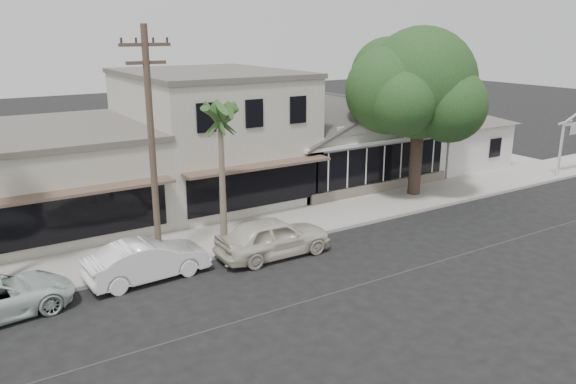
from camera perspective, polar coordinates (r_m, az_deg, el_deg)
ground at (r=22.67m, az=14.14°, el=-7.17°), size 140.00×140.00×0.00m
sidewalk_north at (r=23.81m, az=-11.86°, el=-5.68°), size 90.00×3.50×0.15m
corner_shop at (r=34.10m, az=5.22°, el=5.64°), size 10.40×8.60×5.10m
side_cottage at (r=39.10m, az=15.70°, el=4.78°), size 6.00×6.00×3.00m
row_building_near at (r=30.80m, az=-7.94°, el=5.62°), size 8.00×10.00×6.50m
row_building_midnear at (r=28.64m, az=-24.44°, el=1.17°), size 10.00×10.00×4.20m
utility_pole at (r=20.76m, az=-13.66°, el=4.59°), size 1.80×0.24×9.00m
car_0 at (r=22.54m, az=-1.49°, el=-4.59°), size 4.76×1.96×1.61m
car_1 at (r=21.16m, az=-14.09°, el=-6.72°), size 4.56×1.84×1.47m
shade_tree at (r=30.64m, az=12.84°, el=10.43°), size 8.15×7.37×9.04m
palm_east at (r=22.67m, az=-6.91°, el=7.53°), size 2.67×2.67×6.39m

